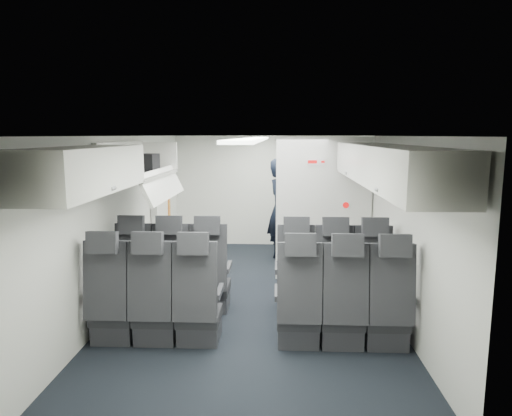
# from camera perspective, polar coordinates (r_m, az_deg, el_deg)

# --- Properties ---
(cabin_shell) EXTENTS (3.41, 6.01, 2.16)m
(cabin_shell) POSITION_cam_1_polar(r_m,az_deg,el_deg) (6.00, -0.17, -0.85)
(cabin_shell) COLOR black
(cabin_shell) RESTS_ON ground
(seat_row_front) EXTENTS (3.33, 0.56, 1.24)m
(seat_row_front) POSITION_cam_1_polar(r_m,az_deg,el_deg) (5.66, -0.44, -9.00)
(seat_row_front) COLOR black
(seat_row_front) RESTS_ON cabin_shell
(seat_row_mid) EXTENTS (3.33, 0.56, 1.24)m
(seat_row_mid) POSITION_cam_1_polar(r_m,az_deg,el_deg) (4.81, -1.02, -12.33)
(seat_row_mid) COLOR black
(seat_row_mid) RESTS_ON cabin_shell
(overhead_bin_left_rear) EXTENTS (0.53, 1.80, 0.40)m
(overhead_bin_left_rear) POSITION_cam_1_polar(r_m,az_deg,el_deg) (4.26, -20.78, 4.46)
(overhead_bin_left_rear) COLOR silver
(overhead_bin_left_rear) RESTS_ON cabin_shell
(overhead_bin_left_front_open) EXTENTS (0.64, 1.70, 0.72)m
(overhead_bin_left_front_open) POSITION_cam_1_polar(r_m,az_deg,el_deg) (5.93, -14.42, 4.72)
(overhead_bin_left_front_open) COLOR #9E9E93
(overhead_bin_left_front_open) RESTS_ON cabin_shell
(overhead_bin_right_rear) EXTENTS (0.53, 1.80, 0.40)m
(overhead_bin_right_rear) POSITION_cam_1_polar(r_m,az_deg,el_deg) (4.07, 18.53, 4.39)
(overhead_bin_right_rear) COLOR silver
(overhead_bin_right_rear) RESTS_ON cabin_shell
(overhead_bin_right_front) EXTENTS (0.53, 1.70, 0.40)m
(overhead_bin_right_front) POSITION_cam_1_polar(r_m,az_deg,el_deg) (5.77, 13.80, 5.85)
(overhead_bin_right_front) COLOR silver
(overhead_bin_right_front) RESTS_ON cabin_shell
(bulkhead_partition) EXTENTS (1.40, 0.15, 2.13)m
(bulkhead_partition) POSITION_cam_1_polar(r_m,az_deg,el_deg) (6.82, 8.40, -0.14)
(bulkhead_partition) COLOR silver
(bulkhead_partition) RESTS_ON cabin_shell
(galley_unit) EXTENTS (0.85, 0.52, 1.90)m
(galley_unit) POSITION_cam_1_polar(r_m,az_deg,el_deg) (8.73, 6.94, 1.07)
(galley_unit) COLOR #939399
(galley_unit) RESTS_ON cabin_shell
(boarding_door) EXTENTS (0.12, 1.27, 1.86)m
(boarding_door) POSITION_cam_1_polar(r_m,az_deg,el_deg) (7.79, -11.74, 0.01)
(boarding_door) COLOR silver
(boarding_door) RESTS_ON cabin_shell
(flight_attendant) EXTENTS (0.60, 0.74, 1.77)m
(flight_attendant) POSITION_cam_1_polar(r_m,az_deg,el_deg) (7.84, 3.05, -0.27)
(flight_attendant) COLOR black
(flight_attendant) RESTS_ON ground
(carry_on_bag) EXTENTS (0.45, 0.33, 0.26)m
(carry_on_bag) POSITION_cam_1_polar(r_m,az_deg,el_deg) (5.94, -14.33, 5.34)
(carry_on_bag) COLOR black
(carry_on_bag) RESTS_ON overhead_bin_left_front_open
(papers) EXTENTS (0.20, 0.13, 0.15)m
(papers) POSITION_cam_1_polar(r_m,az_deg,el_deg) (7.77, 4.47, 0.85)
(papers) COLOR white
(papers) RESTS_ON flight_attendant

